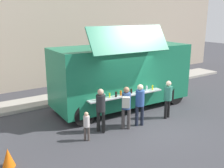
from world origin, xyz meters
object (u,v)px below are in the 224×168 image
at_px(traffic_cone_orange, 8,158).
at_px(customer_extra_browsing, 168,96).
at_px(customer_rear_waiting, 101,107).
at_px(child_near_queue, 87,124).
at_px(food_truck_main, 122,74).
at_px(customer_mid_with_backpack, 126,104).
at_px(trash_bin, 148,76).
at_px(customer_front_ordering, 140,101).

relative_size(traffic_cone_orange, customer_extra_browsing, 0.35).
bearing_deg(customer_rear_waiting, child_near_queue, 174.32).
relative_size(customer_rear_waiting, child_near_queue, 1.58).
relative_size(food_truck_main, customer_mid_with_backpack, 3.89).
bearing_deg(child_near_queue, customer_mid_with_backpack, -35.46).
height_order(traffic_cone_orange, trash_bin, trash_bin).
height_order(customer_mid_with_backpack, child_near_queue, customer_mid_with_backpack).
relative_size(customer_front_ordering, customer_mid_with_backpack, 1.01).
distance_m(food_truck_main, customer_front_ordering, 2.30).
bearing_deg(customer_rear_waiting, customer_extra_browsing, -36.17).
distance_m(trash_bin, child_near_queue, 8.00).
relative_size(customer_mid_with_backpack, child_near_queue, 1.58).
relative_size(trash_bin, customer_front_ordering, 0.62).
xyz_separation_m(trash_bin, child_near_queue, (-6.68, -4.40, 0.11)).
xyz_separation_m(traffic_cone_orange, customer_mid_with_backpack, (4.25, 0.14, 0.73)).
relative_size(food_truck_main, trash_bin, 6.19).
height_order(traffic_cone_orange, child_near_queue, child_near_queue).
height_order(food_truck_main, customer_mid_with_backpack, food_truck_main).
bearing_deg(customer_front_ordering, customer_extra_browsing, -73.23).
height_order(food_truck_main, customer_extra_browsing, food_truck_main).
bearing_deg(customer_front_ordering, customer_mid_with_backpack, 105.98).
bearing_deg(child_near_queue, customer_rear_waiting, -12.38).
distance_m(traffic_cone_orange, customer_front_ordering, 4.93).
bearing_deg(customer_front_ordering, child_near_queue, 107.65).
relative_size(food_truck_main, customer_front_ordering, 3.84).
xyz_separation_m(traffic_cone_orange, customer_rear_waiting, (3.36, 0.47, 0.70)).
bearing_deg(customer_mid_with_backpack, food_truck_main, 7.10).
bearing_deg(customer_rear_waiting, food_truck_main, 9.89).
height_order(customer_front_ordering, customer_mid_with_backpack, customer_front_ordering).
xyz_separation_m(customer_rear_waiting, child_near_queue, (-0.76, -0.32, -0.36)).
bearing_deg(trash_bin, customer_front_ordering, -134.70).
height_order(food_truck_main, customer_front_ordering, food_truck_main).
relative_size(food_truck_main, customer_rear_waiting, 3.88).
distance_m(customer_front_ordering, customer_rear_waiting, 1.57).
distance_m(food_truck_main, customer_mid_with_backpack, 2.53).
xyz_separation_m(traffic_cone_orange, customer_extra_browsing, (6.33, 0.07, 0.68)).
height_order(customer_front_ordering, customer_extra_browsing, customer_front_ordering).
distance_m(traffic_cone_orange, customer_extra_browsing, 6.37).
xyz_separation_m(trash_bin, customer_extra_browsing, (-2.94, -4.48, 0.44)).
distance_m(food_truck_main, child_near_queue, 3.75).
relative_size(traffic_cone_orange, trash_bin, 0.54).
xyz_separation_m(food_truck_main, child_near_queue, (-2.98, -2.08, -0.94)).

